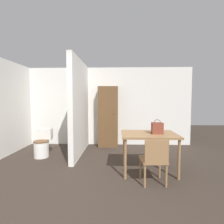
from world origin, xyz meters
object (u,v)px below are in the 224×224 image
object	(u,v)px
wooden_cabinet	(108,117)
handbag	(157,128)
dining_table	(149,138)
wooden_chair	(154,159)
toilet	(42,145)

from	to	relation	value
wooden_cabinet	handbag	bearing A→B (deg)	-61.39
dining_table	wooden_cabinet	xyz separation A→B (m)	(-0.93, 1.95, 0.24)
wooden_chair	handbag	size ratio (longest dim) A/B	2.81
handbag	wooden_chair	bearing A→B (deg)	-107.77
dining_table	handbag	world-z (taller)	handbag
dining_table	wooden_chair	distance (m)	0.60
toilet	wooden_cabinet	size ratio (longest dim) A/B	0.37
dining_table	toilet	xyz separation A→B (m)	(-2.57, 0.88, -0.40)
wooden_chair	wooden_cabinet	xyz separation A→B (m)	(-0.92, 2.49, 0.50)
wooden_chair	wooden_cabinet	world-z (taller)	wooden_cabinet
toilet	wooden_chair	bearing A→B (deg)	-29.04
toilet	wooden_cabinet	xyz separation A→B (m)	(1.64, 1.07, 0.64)
wooden_chair	handbag	distance (m)	0.70
handbag	wooden_cabinet	distance (m)	2.27
dining_table	handbag	bearing A→B (deg)	-12.64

